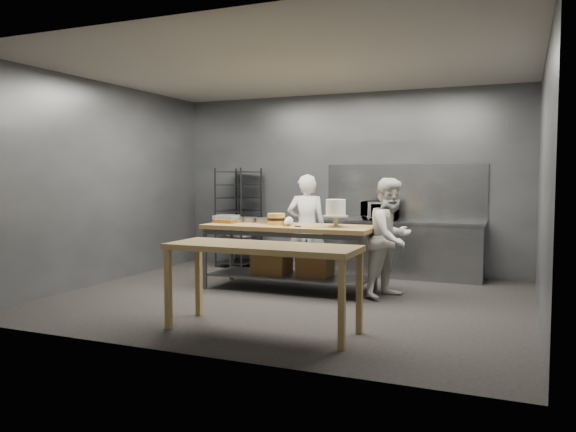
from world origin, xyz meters
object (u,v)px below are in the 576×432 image
at_px(chef_behind, 306,228).
at_px(frosted_cake_stand, 336,210).
at_px(work_table, 290,249).
at_px(layer_cake, 276,219).
at_px(near_counter, 262,253).
at_px(chef_right, 391,238).
at_px(microwave, 380,211).
at_px(speed_rack, 239,218).

bearing_deg(chef_behind, frosted_cake_stand, 114.56).
relative_size(work_table, frosted_cake_stand, 6.42).
relative_size(work_table, layer_cake, 9.70).
relative_size(chef_behind, layer_cake, 6.59).
relative_size(near_counter, chef_behind, 1.23).
bearing_deg(chef_behind, work_table, 76.82).
distance_m(work_table, layer_cake, 0.47).
bearing_deg(chef_behind, chef_right, 137.95).
bearing_deg(work_table, layer_cake, -164.82).
xyz_separation_m(microwave, frosted_cake_stand, (-0.18, -1.74, 0.11)).
relative_size(near_counter, frosted_cake_stand, 5.35).
relative_size(speed_rack, chef_behind, 1.07).
bearing_deg(chef_right, speed_rack, 88.53).
xyz_separation_m(chef_right, frosted_cake_stand, (-0.71, -0.16, 0.37)).
relative_size(microwave, frosted_cake_stand, 1.45).
xyz_separation_m(near_counter, speed_rack, (-2.20, 3.64, 0.04)).
bearing_deg(chef_behind, speed_rack, -42.69).
relative_size(near_counter, speed_rack, 1.14).
distance_m(chef_behind, layer_cake, 0.86).
xyz_separation_m(microwave, layer_cake, (-1.07, -1.70, -0.05)).
relative_size(work_table, near_counter, 1.20).
xyz_separation_m(work_table, chef_right, (1.42, 0.07, 0.22)).
bearing_deg(chef_right, frosted_cake_stand, 127.37).
height_order(near_counter, microwave, microwave).
xyz_separation_m(speed_rack, frosted_cake_stand, (2.34, -1.66, 0.30)).
height_order(work_table, chef_behind, chef_behind).
xyz_separation_m(near_counter, frosted_cake_stand, (0.15, 1.98, 0.34)).
distance_m(chef_right, layer_cake, 1.62).
height_order(chef_behind, frosted_cake_stand, chef_behind).
height_order(microwave, frosted_cake_stand, frosted_cake_stand).
relative_size(work_table, chef_right, 1.52).
xyz_separation_m(chef_behind, frosted_cake_stand, (0.75, -0.87, 0.34)).
bearing_deg(work_table, near_counter, -74.87).
relative_size(near_counter, microwave, 3.69).
height_order(chef_right, frosted_cake_stand, chef_right).
bearing_deg(speed_rack, work_table, -43.78).
bearing_deg(work_table, speed_rack, 136.22).
bearing_deg(layer_cake, microwave, 57.80).
bearing_deg(frosted_cake_stand, near_counter, -94.30).
bearing_deg(frosted_cake_stand, work_table, 172.76).
xyz_separation_m(near_counter, microwave, (0.33, 3.72, 0.24)).
xyz_separation_m(near_counter, layer_cake, (-0.74, 2.02, 0.19)).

